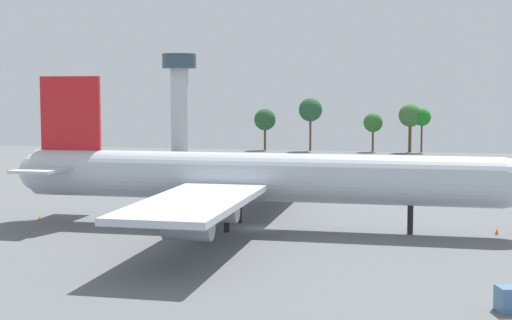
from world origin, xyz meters
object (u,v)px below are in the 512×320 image
at_px(safety_cone_nose, 497,232).
at_px(safety_cone_tail, 40,219).
at_px(cargo_airplane, 253,178).
at_px(cargo_loader, 487,194).
at_px(control_tower, 179,92).

distance_m(safety_cone_nose, safety_cone_tail, 58.30).
bearing_deg(cargo_airplane, cargo_loader, 45.03).
xyz_separation_m(cargo_loader, safety_cone_tail, (-59.67, -31.99, -0.83)).
bearing_deg(safety_cone_nose, cargo_airplane, -176.17).
relative_size(cargo_airplane, safety_cone_tail, 105.65).
bearing_deg(control_tower, cargo_loader, -46.13).
bearing_deg(safety_cone_nose, control_tower, 124.64).
bearing_deg(cargo_airplane, control_tower, 112.36).
relative_size(cargo_loader, safety_cone_tail, 8.03).
bearing_deg(cargo_loader, control_tower, 133.87).
bearing_deg(control_tower, safety_cone_nose, -55.36).
bearing_deg(cargo_airplane, safety_cone_nose, 3.83).
height_order(cargo_airplane, safety_cone_tail, cargo_airplane).
distance_m(cargo_airplane, cargo_loader, 44.09).
height_order(cargo_loader, safety_cone_tail, cargo_loader).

